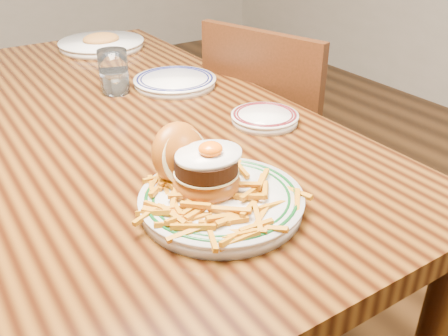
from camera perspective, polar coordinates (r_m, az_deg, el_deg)
floor at (r=1.73m, az=-9.39°, el=-17.55°), size 6.00×6.00×0.00m
table at (r=1.33m, az=-11.64°, el=2.52°), size 0.85×1.60×0.75m
chair_right at (r=1.69m, az=6.12°, el=2.16°), size 0.53×0.53×0.90m
main_plate at (r=0.88m, az=-1.14°, el=-2.19°), size 0.29×0.31×0.14m
side_plate at (r=1.22m, az=4.68°, el=5.81°), size 0.16×0.16×0.03m
rear_plate at (r=1.47m, az=-5.63°, el=9.86°), size 0.24×0.24×0.03m
water_glass at (r=1.43m, az=-12.46°, el=10.42°), size 0.08×0.08×0.12m
far_plate at (r=1.89m, az=-13.82°, el=13.66°), size 0.30×0.30×0.05m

